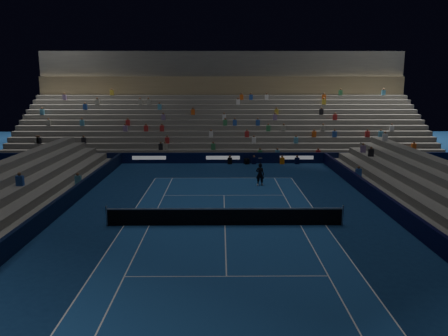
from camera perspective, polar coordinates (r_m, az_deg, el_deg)
ground at (r=24.33m, az=0.11°, el=-7.39°), size 90.00×90.00×0.00m
court_surface at (r=24.33m, az=0.11°, el=-7.38°), size 10.97×23.77×0.01m
sponsor_barrier_far at (r=42.19m, az=-0.14°, el=1.30°), size 44.00×0.25×1.00m
sponsor_barrier_east at (r=26.13m, az=22.02°, el=-5.76°), size 0.25×37.00×1.00m
sponsor_barrier_west at (r=25.96m, az=-21.95°, el=-5.87°), size 0.25×37.00×1.00m
grandstand_main at (r=51.14m, az=-0.20°, el=6.30°), size 44.00×15.20×11.20m
tennis_net at (r=24.17m, az=0.12°, el=-6.26°), size 12.90×0.10×1.10m
tennis_player at (r=33.29m, az=4.65°, el=-0.81°), size 0.70×0.55×1.70m
broadcast_camera at (r=41.81m, az=2.93°, el=0.88°), size 0.51×0.89×0.52m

